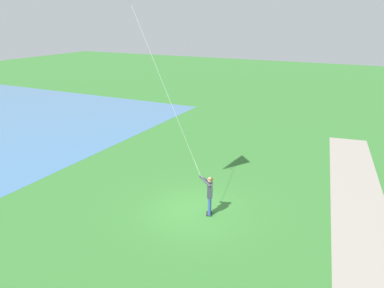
{
  "coord_description": "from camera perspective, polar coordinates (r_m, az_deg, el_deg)",
  "views": [
    {
      "loc": [
        -6.46,
        13.16,
        8.08
      ],
      "look_at": [
        -0.35,
        1.01,
        3.46
      ],
      "focal_mm": 35.12,
      "sensor_mm": 36.0,
      "label": 1
    }
  ],
  "objects": [
    {
      "name": "ground_plane",
      "position": [
        16.74,
        0.5,
        -10.08
      ],
      "size": [
        120.0,
        120.0,
        0.0
      ],
      "primitive_type": "plane",
      "color": "#33702D"
    },
    {
      "name": "person_kite_flyer",
      "position": [
        15.98,
        2.65,
        -7.36
      ],
      "size": [
        0.63,
        0.49,
        1.83
      ],
      "color": "#232328",
      "rests_on": "ground"
    }
  ]
}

